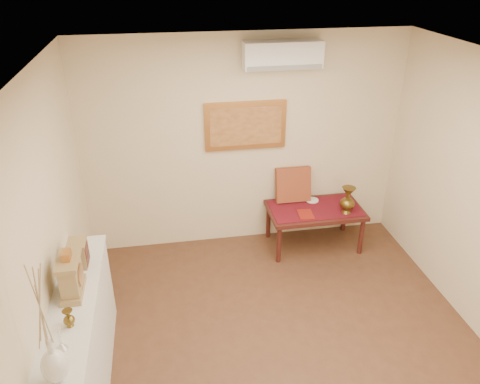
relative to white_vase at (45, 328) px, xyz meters
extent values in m
plane|color=brown|center=(1.81, 0.75, -1.44)|extent=(4.50, 4.50, 0.00)
plane|color=white|center=(1.81, 0.75, 1.26)|extent=(4.50, 4.50, 0.00)
cube|color=beige|center=(1.81, 3.00, -0.09)|extent=(4.00, 0.02, 2.70)
cube|color=beige|center=(-0.19, 0.75, -0.09)|extent=(0.02, 4.50, 2.70)
cube|color=maroon|center=(2.66, 2.63, -0.88)|extent=(1.14, 0.59, 0.01)
cylinder|color=silver|center=(2.68, 2.84, -0.87)|extent=(0.17, 0.17, 0.01)
cube|color=maroon|center=(2.49, 2.49, -0.87)|extent=(0.20, 0.26, 0.01)
cube|color=maroon|center=(2.43, 2.90, -0.65)|extent=(0.45, 0.19, 0.47)
cube|color=silver|center=(-0.02, 0.75, -0.96)|extent=(0.35, 2.00, 0.95)
cube|color=silver|center=(-0.02, 0.75, -0.47)|extent=(0.37, 2.02, 0.03)
cube|color=#9D8050|center=(-0.02, 0.90, -0.43)|extent=(0.16, 0.36, 0.05)
cube|color=#9D8050|center=(-0.02, 0.90, -0.28)|extent=(0.14, 0.30, 0.25)
cylinder|color=beige|center=(0.06, 0.90, -0.28)|extent=(0.01, 0.17, 0.17)
cylinder|color=#BF7D3D|center=(0.06, 0.90, -0.28)|extent=(0.01, 0.19, 0.19)
cube|color=#9D8050|center=(-0.02, 0.90, -0.14)|extent=(0.17, 0.34, 0.04)
cube|color=#BF7D3D|center=(-0.02, 0.90, -0.08)|extent=(0.06, 0.11, 0.07)
cube|color=#9D8050|center=(-0.02, 1.29, -0.35)|extent=(0.15, 0.20, 0.22)
cube|color=#451914|center=(0.06, 1.29, -0.40)|extent=(0.01, 0.17, 0.09)
cube|color=#451914|center=(0.06, 1.29, -0.30)|extent=(0.01, 0.17, 0.09)
cube|color=#9D8050|center=(-0.02, 1.29, -0.23)|extent=(0.16, 0.21, 0.02)
cube|color=#451914|center=(2.66, 2.63, -0.91)|extent=(1.20, 0.70, 0.05)
cylinder|color=#451914|center=(2.12, 2.34, -1.19)|extent=(0.06, 0.06, 0.50)
cylinder|color=#451914|center=(3.20, 2.34, -1.19)|extent=(0.06, 0.06, 0.50)
cylinder|color=#451914|center=(2.12, 2.92, -1.19)|extent=(0.06, 0.06, 0.50)
cylinder|color=#451914|center=(3.20, 2.92, -1.19)|extent=(0.06, 0.06, 0.50)
cube|color=#BF7D3D|center=(1.81, 2.98, 0.16)|extent=(1.00, 0.05, 0.60)
cube|color=#B7793F|center=(1.81, 2.95, 0.16)|extent=(0.88, 0.01, 0.48)
cube|color=white|center=(2.21, 2.87, 1.01)|extent=(0.90, 0.24, 0.30)
cube|color=gray|center=(2.21, 2.75, 0.89)|extent=(0.86, 0.02, 0.05)
camera|label=1|loc=(0.80, -2.33, 2.06)|focal=35.00mm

